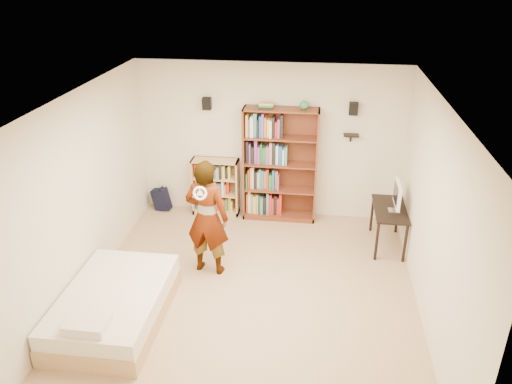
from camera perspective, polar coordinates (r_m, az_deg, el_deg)
ground at (r=6.98m, az=-0.71°, el=-11.67°), size 4.50×5.00×0.01m
room_shell at (r=6.09m, az=-0.80°, el=1.70°), size 4.52×5.02×2.71m
crown_molding at (r=5.79m, az=-0.86°, el=9.97°), size 4.50×5.00×0.06m
speaker_left at (r=8.43m, az=-5.65°, el=10.03°), size 0.14×0.12×0.20m
speaker_right at (r=8.24m, az=11.08°, el=9.33°), size 0.14×0.12×0.20m
wall_shelf at (r=8.38m, az=10.82°, el=6.39°), size 0.25×0.16×0.02m
tall_bookshelf at (r=8.49m, az=2.77°, el=3.05°), size 1.25×0.37×1.98m
low_bookshelf at (r=8.86m, az=-4.62°, el=0.60°), size 0.82×0.31×1.02m
computer_desk at (r=8.17m, az=14.83°, el=-3.87°), size 0.49×0.98×0.67m
imac at (r=7.85m, az=15.67°, el=-0.55°), size 0.17×0.48×0.47m
daybed at (r=6.66m, az=-15.93°, el=-11.96°), size 1.22×1.87×0.55m
person at (r=7.07m, az=-5.62°, el=-2.96°), size 0.69×0.51×1.73m
wii_wheel at (r=6.55m, az=-6.42°, el=-0.14°), size 0.19×0.07×0.19m
navy_bag at (r=9.23m, az=-10.76°, el=-0.79°), size 0.34×0.24×0.42m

